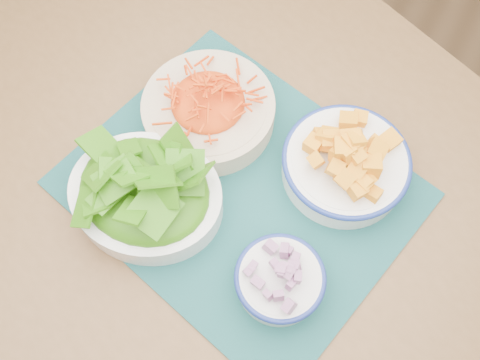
# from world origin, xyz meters

# --- Properties ---
(ground) EXTENTS (4.00, 4.00, 0.00)m
(ground) POSITION_xyz_m (0.00, 0.00, 0.00)
(ground) COLOR #AB7E52
(ground) RESTS_ON ground
(table) EXTENTS (1.56, 1.31, 0.75)m
(table) POSITION_xyz_m (0.13, 0.08, 0.66)
(table) COLOR brown
(table) RESTS_ON ground
(placemat) EXTENTS (0.58, 0.51, 0.00)m
(placemat) POSITION_xyz_m (0.16, 0.05, 0.75)
(placemat) COLOR #0D3334
(placemat) RESTS_ON table
(carrot_bowl) EXTENTS (0.26, 0.26, 0.09)m
(carrot_bowl) POSITION_xyz_m (0.06, 0.13, 0.79)
(carrot_bowl) COLOR beige
(carrot_bowl) RESTS_ON placemat
(squash_bowl) EXTENTS (0.25, 0.25, 0.10)m
(squash_bowl) POSITION_xyz_m (0.29, 0.15, 0.80)
(squash_bowl) COLOR white
(squash_bowl) RESTS_ON placemat
(lettuce_bowl) EXTENTS (0.26, 0.23, 0.10)m
(lettuce_bowl) POSITION_xyz_m (0.05, -0.04, 0.80)
(lettuce_bowl) COLOR white
(lettuce_bowl) RESTS_ON placemat
(onion_bowl) EXTENTS (0.13, 0.13, 0.07)m
(onion_bowl) POSITION_xyz_m (0.28, -0.06, 0.79)
(onion_bowl) COLOR white
(onion_bowl) RESTS_ON placemat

